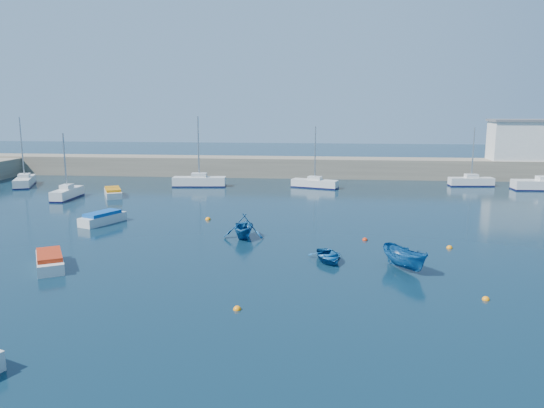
# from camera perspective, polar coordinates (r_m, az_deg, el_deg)

# --- Properties ---
(ground) EXTENTS (220.00, 220.00, 0.00)m
(ground) POSITION_cam_1_polar(r_m,az_deg,el_deg) (28.38, -1.62, -9.53)
(ground) COLOR #0B2333
(ground) RESTS_ON ground
(back_wall) EXTENTS (96.00, 4.50, 2.60)m
(back_wall) POSITION_cam_1_polar(r_m,az_deg,el_deg) (72.99, 3.04, 3.97)
(back_wall) COLOR gray
(back_wall) RESTS_ON ground
(harbor_office) EXTENTS (10.00, 4.00, 5.00)m
(harbor_office) POSITION_cam_1_polar(r_m,az_deg,el_deg) (77.26, 26.03, 6.12)
(harbor_office) COLOR silver
(harbor_office) RESTS_ON back_wall
(sailboat_3) EXTENTS (1.46, 5.06, 6.86)m
(sailboat_3) POSITION_cam_1_polar(r_m,az_deg,el_deg) (59.82, -21.17, 1.10)
(sailboat_3) COLOR silver
(sailboat_3) RESTS_ON ground
(sailboat_4) EXTENTS (4.04, 6.51, 8.31)m
(sailboat_4) POSITION_cam_1_polar(r_m,az_deg,el_deg) (71.33, -25.06, 2.25)
(sailboat_4) COLOR silver
(sailboat_4) RESTS_ON ground
(sailboat_5) EXTENTS (6.45, 2.37, 8.42)m
(sailboat_5) POSITION_cam_1_polar(r_m,az_deg,el_deg) (64.76, -7.83, 2.45)
(sailboat_5) COLOR silver
(sailboat_5) RESTS_ON ground
(sailboat_6) EXTENTS (5.72, 3.14, 7.31)m
(sailboat_6) POSITION_cam_1_polar(r_m,az_deg,el_deg) (63.37, 4.62, 2.24)
(sailboat_6) COLOR silver
(sailboat_6) RESTS_ON ground
(sailboat_7) EXTENTS (5.38, 2.01, 7.07)m
(sailboat_7) POSITION_cam_1_polar(r_m,az_deg,el_deg) (68.99, 20.63, 2.31)
(sailboat_7) COLOR silver
(sailboat_7) RESTS_ON ground
(motorboat_0) EXTENTS (3.37, 4.34, 0.93)m
(motorboat_0) POSITION_cam_1_polar(r_m,az_deg,el_deg) (35.14, -22.81, -5.63)
(motorboat_0) COLOR silver
(motorboat_0) RESTS_ON ground
(motorboat_1) EXTENTS (2.95, 4.32, 1.00)m
(motorboat_1) POSITION_cam_1_polar(r_m,az_deg,el_deg) (46.38, -17.76, -1.44)
(motorboat_1) COLOR silver
(motorboat_1) RESTS_ON ground
(motorboat_2) EXTENTS (3.39, 4.67, 0.92)m
(motorboat_2) POSITION_cam_1_polar(r_m,az_deg,el_deg) (59.79, -16.74, 1.20)
(motorboat_2) COLOR silver
(motorboat_2) RESTS_ON ground
(dinghy_center) EXTENTS (2.83, 3.48, 0.63)m
(dinghy_center) POSITION_cam_1_polar(r_m,az_deg,el_deg) (33.95, 6.05, -5.60)
(dinghy_center) COLOR #144F8A
(dinghy_center) RESTS_ON ground
(dinghy_left) EXTENTS (2.96, 3.42, 1.79)m
(dinghy_left) POSITION_cam_1_polar(r_m,az_deg,el_deg) (39.43, -3.06, -2.39)
(dinghy_left) COLOR #144F8A
(dinghy_left) RESTS_ON ground
(dinghy_right) EXTENTS (3.10, 3.83, 1.41)m
(dinghy_right) POSITION_cam_1_polar(r_m,az_deg,el_deg) (32.89, 14.12, -5.71)
(dinghy_right) COLOR #144F8A
(dinghy_right) RESTS_ON ground
(buoy_0) EXTENTS (0.40, 0.40, 0.40)m
(buoy_0) POSITION_cam_1_polar(r_m,az_deg,el_deg) (26.25, -3.76, -11.27)
(buoy_0) COLOR orange
(buoy_0) RESTS_ON ground
(buoy_1) EXTENTS (0.41, 0.41, 0.41)m
(buoy_1) POSITION_cam_1_polar(r_m,az_deg,el_deg) (39.49, 9.97, -3.86)
(buoy_1) COLOR #B42A0D
(buoy_1) RESTS_ON ground
(buoy_2) EXTENTS (0.42, 0.42, 0.42)m
(buoy_2) POSITION_cam_1_polar(r_m,az_deg,el_deg) (38.77, 18.55, -4.53)
(buoy_2) COLOR orange
(buoy_2) RESTS_ON ground
(buoy_3) EXTENTS (0.48, 0.48, 0.48)m
(buoy_3) POSITION_cam_1_polar(r_m,az_deg,el_deg) (46.02, -6.90, -1.70)
(buoy_3) COLOR orange
(buoy_3) RESTS_ON ground
(buoy_5) EXTENTS (0.39, 0.39, 0.39)m
(buoy_5) POSITION_cam_1_polar(r_m,az_deg,el_deg) (29.50, 22.01, -9.54)
(buoy_5) COLOR orange
(buoy_5) RESTS_ON ground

